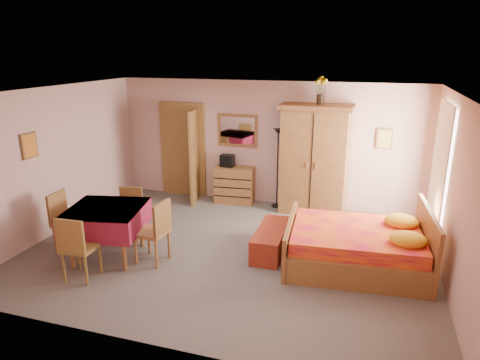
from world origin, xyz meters
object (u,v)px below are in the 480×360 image
(wardrobe, at_px, (314,160))
(sunflower_vase, at_px, (321,90))
(stereo, at_px, (227,161))
(chair_south, at_px, (80,246))
(bed, at_px, (356,236))
(chest_of_drawers, at_px, (235,185))
(chair_east, at_px, (152,231))
(chair_north, at_px, (129,215))
(dining_table, at_px, (108,232))
(floor_lamp, at_px, (277,169))
(wall_mirror, at_px, (237,130))
(chair_west, at_px, (70,222))
(bench, at_px, (271,240))

(wardrobe, height_order, sunflower_vase, sunflower_vase)
(stereo, bearing_deg, chair_south, -104.57)
(bed, xyz_separation_m, chair_south, (-3.77, -1.55, 0.01))
(wardrobe, distance_m, chair_south, 4.64)
(chest_of_drawers, height_order, chair_east, chair_east)
(chair_north, xyz_separation_m, chair_east, (0.79, -0.64, 0.06))
(bed, xyz_separation_m, chair_east, (-3.04, -0.80, 0.02))
(sunflower_vase, bearing_deg, chest_of_drawers, 177.62)
(bed, relative_size, chair_north, 2.36)
(sunflower_vase, height_order, dining_table, sunflower_vase)
(chair_south, bearing_deg, chair_north, 89.88)
(floor_lamp, relative_size, dining_table, 1.47)
(wall_mirror, bearing_deg, chest_of_drawers, -89.35)
(bed, xyz_separation_m, chair_west, (-4.52, -0.83, 0.01))
(chest_of_drawers, bearing_deg, sunflower_vase, -7.14)
(chair_east, bearing_deg, floor_lamp, -19.75)
(wall_mirror, distance_m, sunflower_vase, 1.99)
(stereo, bearing_deg, wardrobe, -3.23)
(chest_of_drawers, relative_size, sunflower_vase, 1.58)
(stereo, distance_m, floor_lamp, 1.10)
(dining_table, bearing_deg, chair_south, -88.84)
(floor_lamp, relative_size, wardrobe, 0.76)
(sunflower_vase, height_order, chair_east, sunflower_vase)
(chest_of_drawers, height_order, chair_west, chair_west)
(stereo, bearing_deg, sunflower_vase, -2.38)
(wardrobe, bearing_deg, chair_west, -138.33)
(sunflower_vase, distance_m, chair_east, 4.10)
(floor_lamp, distance_m, bed, 2.78)
(dining_table, bearing_deg, stereo, 72.09)
(wardrobe, relative_size, chair_west, 2.22)
(chair_south, xyz_separation_m, chair_north, (-0.06, 1.40, -0.05))
(wall_mirror, distance_m, bed, 3.71)
(chair_south, bearing_deg, chair_west, 133.48)
(sunflower_vase, distance_m, dining_table, 4.62)
(floor_lamp, height_order, bench, floor_lamp)
(bench, xyz_separation_m, dining_table, (-2.46, -0.94, 0.21))
(chair_south, height_order, chair_east, chair_east)
(bed, bearing_deg, wall_mirror, 133.48)
(floor_lamp, height_order, wardrobe, wardrobe)
(sunflower_vase, relative_size, chair_east, 0.53)
(bed, relative_size, chair_south, 2.14)
(wall_mirror, height_order, sunflower_vase, sunflower_vase)
(wall_mirror, distance_m, stereo, 0.68)
(wardrobe, height_order, chair_south, wardrobe)
(floor_lamp, bearing_deg, chair_east, -114.23)
(chair_south, bearing_deg, sunflower_vase, 49.27)
(chest_of_drawers, distance_m, floor_lamp, 1.03)
(sunflower_vase, relative_size, bed, 0.25)
(wall_mirror, distance_m, bench, 2.98)
(wardrobe, distance_m, chair_north, 3.70)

